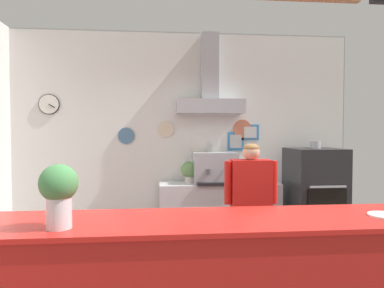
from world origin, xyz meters
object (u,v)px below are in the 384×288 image
Objects in this scene: espresso_machine at (215,168)px; potted_rosemary at (190,171)px; potted_thyme at (243,175)px; basil_vase at (59,193)px; pizza_oven at (315,200)px; shop_worker at (251,210)px.

espresso_machine is 0.35m from potted_rosemary.
espresso_machine is at bearing -177.68° from potted_thyme.
basil_vase reaches higher than potted_thyme.
pizza_oven is at bearing -9.23° from potted_rosemary.
basil_vase reaches higher than espresso_machine.
pizza_oven is 1.74m from potted_rosemary.
potted_rosemary is at bearing 69.89° from basil_vase.
pizza_oven is 2.52× the size of espresso_machine.
potted_thyme is at bearing 2.32° from espresso_machine.
potted_rosemary is at bearing -63.17° from shop_worker.
shop_worker reaches higher than potted_rosemary.
espresso_machine is at bearing 170.86° from pizza_oven.
basil_vase is (-1.32, -2.60, 0.15)m from espresso_machine.
pizza_oven is 1.00× the size of shop_worker.
basil_vase is (-0.97, -2.66, 0.19)m from potted_rosemary.
shop_worker is 5.09× the size of potted_rosemary.
shop_worker is 2.52× the size of espresso_machine.
shop_worker reaches higher than basil_vase.
potted_rosemary is at bearing 176.81° from potted_thyme.
shop_worker is 4.10× the size of basil_vase.
espresso_machine is 0.42m from potted_thyme.
potted_rosemary is at bearing 170.39° from espresso_machine.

